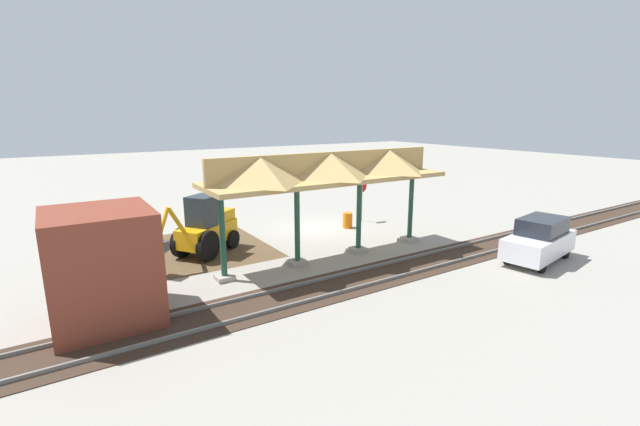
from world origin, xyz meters
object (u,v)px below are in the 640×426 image
Objects in this scene: stop_sign at (362,192)px; distant_parked_car at (539,240)px; brick_utility_building at (103,266)px; backhoe at (205,228)px; traffic_barrel at (348,220)px.

stop_sign is 10.41m from distant_parked_car.
brick_utility_building is at bearing 21.50° from stop_sign.
stop_sign is at bearing -174.29° from backhoe.
traffic_barrel is (3.89, -9.33, -0.53)m from distant_parked_car.
backhoe reaches higher than stop_sign.
backhoe is 15.40m from distant_parked_car.
stop_sign is at bearing -158.50° from brick_utility_building.
traffic_barrel is (-8.51, -0.22, -0.81)m from backhoe.
brick_utility_building is 0.82× the size of distant_parked_car.
distant_parked_car is (-2.23, 10.13, -0.89)m from stop_sign.
stop_sign is 10.24m from backhoe.
distant_parked_car is at bearing 102.43° from stop_sign.
backhoe is 8.55m from traffic_barrel.
stop_sign is 2.33m from traffic_barrel.
stop_sign is at bearing -154.27° from traffic_barrel.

